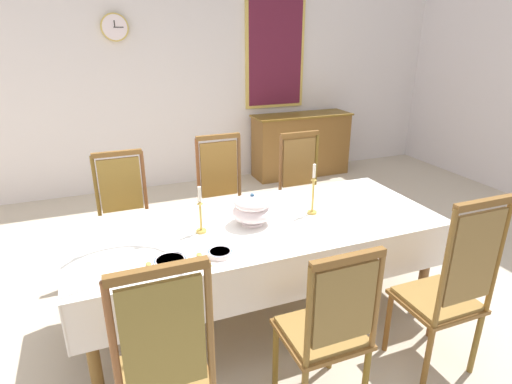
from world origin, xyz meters
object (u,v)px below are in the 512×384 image
at_px(spoon_primary, 148,266).
at_px(mounted_clock, 115,27).
at_px(chair_north_c, 304,190).
at_px(candlestick_west, 201,215).
at_px(chair_north_a, 125,217).
at_px(chair_south_b, 328,328).
at_px(sideboard, 301,145).
at_px(framed_painting, 275,52).
at_px(spoon_secondary, 201,256).
at_px(candlestick_east, 313,194).
at_px(chair_south_c, 449,288).
at_px(bowl_near_left, 170,262).
at_px(chair_south_a, 164,368).
at_px(dining_table, 259,232).
at_px(soup_tureen, 252,209).
at_px(bowl_near_right, 220,253).
at_px(chair_north_b, 224,200).

relative_size(spoon_primary, mounted_clock, 0.55).
height_order(chair_north_c, candlestick_west, chair_north_c).
distance_m(chair_north_a, chair_south_b, 2.03).
distance_m(sideboard, framed_painting, 1.35).
bearing_deg(spoon_secondary, candlestick_east, 6.69).
bearing_deg(chair_south_c, chair_north_c, 90.00).
distance_m(chair_north_a, candlestick_west, 1.07).
bearing_deg(chair_south_c, candlestick_east, 114.45).
distance_m(chair_north_c, spoon_primary, 2.07).
bearing_deg(candlestick_west, bowl_near_left, -128.32).
relative_size(bowl_near_left, mounted_clock, 0.59).
distance_m(candlestick_east, framed_painting, 3.41).
distance_m(chair_south_a, chair_south_b, 0.87).
bearing_deg(chair_north_c, framed_painting, -106.67).
distance_m(candlestick_east, spoon_primary, 1.27).
bearing_deg(dining_table, chair_south_c, -47.83).
height_order(chair_south_a, sideboard, chair_south_a).
relative_size(chair_south_c, spoon_secondary, 6.91).
height_order(chair_south_c, soup_tureen, chair_south_c).
xyz_separation_m(chair_south_c, framed_painting, (0.66, 4.06, 1.14)).
relative_size(soup_tureen, framed_painting, 0.19).
bearing_deg(candlestick_east, soup_tureen, -180.00).
bearing_deg(spoon_secondary, mounted_clock, 79.08).
xyz_separation_m(candlestick_west, framed_painting, (1.92, 3.13, 0.84)).
distance_m(soup_tureen, mounted_clock, 3.38).
xyz_separation_m(chair_north_a, candlestick_west, (0.43, -0.92, 0.34)).
bearing_deg(chair_south_b, mounted_clock, 98.73).
bearing_deg(bowl_near_right, framed_painting, 61.44).
bearing_deg(bowl_near_left, mounted_clock, 88.46).
bearing_deg(spoon_secondary, bowl_near_left, 175.09).
xyz_separation_m(dining_table, chair_north_c, (0.84, 0.92, -0.13)).
bearing_deg(chair_south_b, soup_tureen, 94.85).
bearing_deg(chair_north_c, bowl_near_left, 39.62).
relative_size(dining_table, chair_south_c, 2.09).
distance_m(bowl_near_left, spoon_primary, 0.12).
bearing_deg(spoon_primary, framed_painting, 66.33).
relative_size(bowl_near_right, sideboard, 0.10).
bearing_deg(candlestick_east, sideboard, 63.95).
height_order(chair_south_b, mounted_clock, mounted_clock).
distance_m(dining_table, bowl_near_right, 0.53).
bearing_deg(candlestick_east, framed_painting, 70.93).
height_order(chair_south_a, bowl_near_right, chair_south_a).
xyz_separation_m(chair_north_b, soup_tureen, (-0.08, -0.92, 0.30)).
bearing_deg(mounted_clock, chair_south_c, -70.50).
xyz_separation_m(chair_north_b, spoon_primary, (-0.83, -1.24, 0.19)).
relative_size(dining_table, candlestick_west, 7.83).
height_order(chair_north_b, mounted_clock, mounted_clock).
xyz_separation_m(dining_table, bowl_near_right, (-0.39, -0.35, 0.09)).
bearing_deg(chair_south_a, chair_south_c, -0.05).
bearing_deg(framed_painting, chair_south_a, -120.02).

